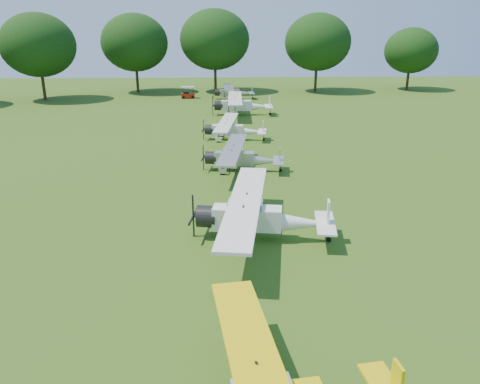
# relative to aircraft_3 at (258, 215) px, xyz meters

# --- Properties ---
(ground) EXTENTS (160.00, 160.00, 0.00)m
(ground) POSITION_rel_aircraft_3_xyz_m (-0.34, 0.18, -1.30)
(ground) COLOR #314F13
(ground) RESTS_ON ground
(tree_belt) EXTENTS (137.36, 130.27, 14.52)m
(tree_belt) POSITION_rel_aircraft_3_xyz_m (3.23, 0.35, 6.73)
(tree_belt) COLOR black
(tree_belt) RESTS_ON ground
(aircraft_3) EXTENTS (7.16, 11.35, 2.23)m
(aircraft_3) POSITION_rel_aircraft_3_xyz_m (0.00, 0.00, 0.00)
(aircraft_3) COLOR white
(aircraft_3) RESTS_ON ground
(aircraft_4) EXTENTS (6.05, 9.60, 1.89)m
(aircraft_4) POSITION_rel_aircraft_3_xyz_m (-0.35, 11.81, -0.20)
(aircraft_4) COLOR #B9B9BE
(aircraft_4) RESTS_ON ground
(aircraft_5) EXTENTS (6.04, 9.58, 1.88)m
(aircraft_5) POSITION_rel_aircraft_3_xyz_m (-0.66, 21.85, -0.20)
(aircraft_5) COLOR white
(aircraft_5) RESTS_ON ground
(aircraft_6) EXTENTS (7.32, 11.64, 2.30)m
(aircraft_6) POSITION_rel_aircraft_3_xyz_m (0.68, 35.09, 0.04)
(aircraft_6) COLOR white
(aircraft_6) RESTS_ON ground
(aircraft_7) EXTENTS (6.06, 9.63, 1.90)m
(aircraft_7) POSITION_rel_aircraft_3_xyz_m (0.08, 48.44, -0.19)
(aircraft_7) COLOR #B9B9BE
(aircraft_7) RESTS_ON ground
(golf_cart) EXTENTS (2.08, 1.39, 1.69)m
(golf_cart) POSITION_rel_aircraft_3_xyz_m (-6.57, 49.55, -0.74)
(golf_cart) COLOR #AF1F0C
(golf_cart) RESTS_ON ground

